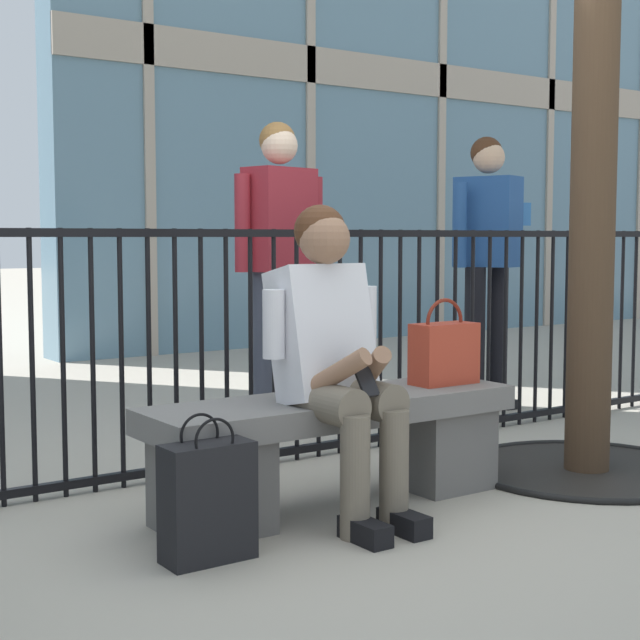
% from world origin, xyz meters
% --- Properties ---
extents(ground_plane, '(60.00, 60.00, 0.00)m').
position_xyz_m(ground_plane, '(0.00, 0.00, 0.00)').
color(ground_plane, '#A8A091').
extents(stone_bench, '(1.60, 0.44, 0.45)m').
position_xyz_m(stone_bench, '(0.00, 0.00, 0.27)').
color(stone_bench, slate).
rests_on(stone_bench, ground).
extents(seated_person_with_phone, '(0.52, 0.66, 1.21)m').
position_xyz_m(seated_person_with_phone, '(-0.09, -0.13, 0.65)').
color(seated_person_with_phone, '#6B6051').
rests_on(seated_person_with_phone, ground).
extents(handbag_on_bench, '(0.29, 0.14, 0.37)m').
position_xyz_m(handbag_on_bench, '(0.58, -0.01, 0.59)').
color(handbag_on_bench, '#B23823').
rests_on(handbag_on_bench, stone_bench).
extents(shopping_bag, '(0.31, 0.15, 0.50)m').
position_xyz_m(shopping_bag, '(-0.73, -0.29, 0.21)').
color(shopping_bag, black).
rests_on(shopping_bag, ground).
extents(bystander_at_railing, '(0.55, 0.30, 1.71)m').
position_xyz_m(bystander_at_railing, '(0.60, 1.35, 1.00)').
color(bystander_at_railing, '#383D4C').
rests_on(bystander_at_railing, ground).
extents(bystander_further_back, '(0.55, 0.43, 1.71)m').
position_xyz_m(bystander_further_back, '(2.09, 1.26, 1.00)').
color(bystander_further_back, black).
rests_on(bystander_further_back, ground).
extents(plaza_railing, '(9.20, 0.04, 1.12)m').
position_xyz_m(plaza_railing, '(-0.00, 0.76, 0.57)').
color(plaza_railing, black).
rests_on(plaza_railing, ground).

